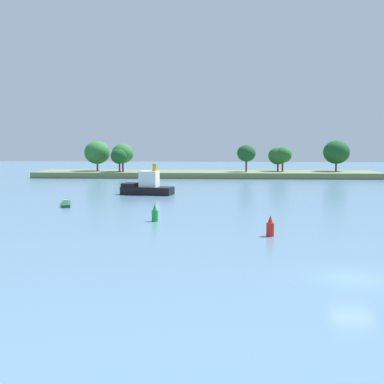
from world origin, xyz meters
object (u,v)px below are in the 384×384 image
object	(u,v)px
channel_buoy_red	(270,227)
tugboat	(147,187)
channel_buoy_green	(155,214)
fishing_skiff	(66,204)

from	to	relation	value
channel_buoy_red	tugboat	bearing A→B (deg)	115.29
channel_buoy_green	channel_buoy_red	bearing A→B (deg)	-33.79
fishing_skiff	channel_buoy_red	world-z (taller)	channel_buoy_red
tugboat	channel_buoy_red	xyz separation A→B (m)	(16.50, -34.93, -0.49)
channel_buoy_green	tugboat	bearing A→B (deg)	100.55
fishing_skiff	channel_buoy_green	size ratio (longest dim) A/B	3.02
tugboat	channel_buoy_red	world-z (taller)	tugboat
tugboat	fishing_skiff	size ratio (longest dim) A/B	1.54
tugboat	channel_buoy_green	size ratio (longest dim) A/B	4.63
tugboat	fishing_skiff	distance (m)	17.09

